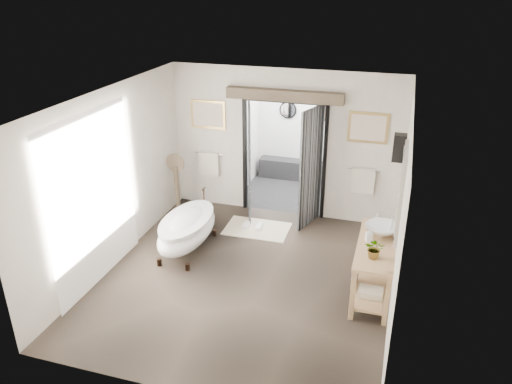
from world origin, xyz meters
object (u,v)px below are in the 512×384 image
at_px(clawfoot_tub, 187,229).
at_px(rug, 257,229).
at_px(vanity, 373,264).
at_px(basin, 382,230).

xyz_separation_m(clawfoot_tub, rug, (0.94, 1.08, -0.41)).
bearing_deg(clawfoot_tub, vanity, -6.60).
xyz_separation_m(clawfoot_tub, vanity, (3.18, -0.37, 0.09)).
bearing_deg(rug, clawfoot_tub, -131.04).
xyz_separation_m(rug, basin, (2.31, -1.17, 0.93)).
xyz_separation_m(vanity, basin, (0.07, 0.29, 0.43)).
bearing_deg(rug, basin, -26.77).
height_order(clawfoot_tub, vanity, vanity).
distance_m(clawfoot_tub, rug, 1.49).
xyz_separation_m(vanity, rug, (-2.24, 1.45, -0.50)).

